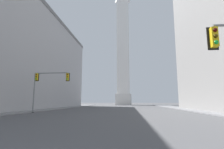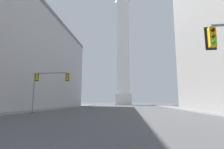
# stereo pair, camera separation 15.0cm
# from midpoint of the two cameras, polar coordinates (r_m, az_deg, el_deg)

# --- Properties ---
(sidewalk_left) EXTENTS (5.00, 95.69, 0.15)m
(sidewalk_left) POSITION_cam_midpoint_polar(r_m,az_deg,el_deg) (36.03, -24.24, -10.62)
(sidewalk_left) COLOR slate
(sidewalk_left) RESTS_ON ground_plane
(sidewalk_right) EXTENTS (5.00, 95.69, 0.15)m
(sidewalk_right) POSITION_cam_midpoint_polar(r_m,az_deg,el_deg) (33.88, 28.08, -10.53)
(sidewalk_right) COLOR slate
(sidewalk_right) RESTS_ON ground_plane
(obelisk) EXTENTS (7.26, 7.26, 58.08)m
(obelisk) POSITION_cam_midpoint_polar(r_m,az_deg,el_deg) (86.45, 3.70, 8.84)
(obelisk) COLOR silver
(obelisk) RESTS_ON ground_plane
(traffic_light_mid_left) EXTENTS (5.87, 0.53, 6.32)m
(traffic_light_mid_left) POSITION_cam_midpoint_polar(r_m,az_deg,el_deg) (29.83, -20.73, -2.17)
(traffic_light_mid_left) COLOR slate
(traffic_light_mid_left) RESTS_ON ground_plane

